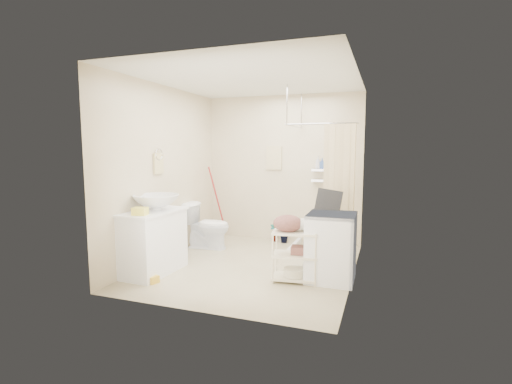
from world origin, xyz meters
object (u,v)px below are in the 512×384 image
vanity (153,242)px  washing_machine (331,247)px  laundry_rack (295,251)px  toilet (207,225)px

vanity → washing_machine: 2.36m
washing_machine → laundry_rack: washing_machine is taller
vanity → laundry_rack: size_ratio=1.24×
toilet → washing_machine: (2.18, -0.86, 0.05)m
toilet → washing_machine: washing_machine is taller
laundry_rack → washing_machine: bearing=18.4°
vanity → washing_machine: washing_machine is taller
laundry_rack → vanity: bearing=-177.4°
toilet → vanity: bearing=171.3°
vanity → toilet: bearing=87.5°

